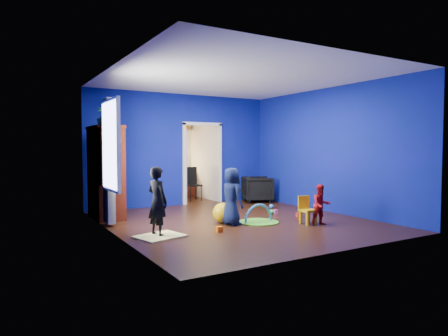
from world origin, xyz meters
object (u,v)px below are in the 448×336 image
child_black (157,201)px  crt_tv (108,170)px  hopper_ball (223,213)px  study_desk (179,185)px  armchair (258,189)px  tv_armoire (106,172)px  folding_chair (193,184)px  toddler_red (321,205)px  vase (109,120)px  child_navy (231,196)px  kid_chair (308,211)px  play_mat (259,222)px

child_black → crt_tv: size_ratio=1.70×
hopper_ball → study_desk: study_desk is taller
armchair → tv_armoire: size_ratio=0.40×
study_desk → folding_chair: bearing=-90.0°
toddler_red → vase: (-3.42, 2.58, 1.68)m
vase → study_desk: 4.34m
study_desk → tv_armoire: bearing=-138.2°
toddler_red → tv_armoire: bearing=156.1°
vase → study_desk: vase is taller
child_black → study_desk: size_ratio=1.35×
child_navy → vase: (-1.92, 1.69, 1.52)m
child_black → crt_tv: crt_tv is taller
kid_chair → folding_chair: size_ratio=0.54×
armchair → hopper_ball: armchair is taller
child_navy → play_mat: child_navy is taller
tv_armoire → folding_chair: size_ratio=2.13×
crt_tv → play_mat: bearing=-39.7°
child_navy → crt_tv: crt_tv is taller
child_navy → crt_tv: bearing=39.2°
play_mat → folding_chair: (0.30, 3.62, 0.45)m
kid_chair → toddler_red: bearing=-52.4°
hopper_ball → child_black: bearing=-163.4°
play_mat → crt_tv: bearing=140.3°
play_mat → study_desk: (0.30, 4.58, 0.36)m
crt_tv → folding_chair: 3.24m
folding_chair → play_mat: bearing=-94.7°
hopper_ball → play_mat: bearing=-26.3°
kid_chair → vase: bearing=144.7°
toddler_red → vase: bearing=159.1°
armchair → child_black: 4.77m
toddler_red → study_desk: size_ratio=0.90×
play_mat → child_navy: bearing=173.4°
folding_chair → child_navy: bearing=-104.2°
study_desk → crt_tv: bearing=-137.8°
tv_armoire → folding_chair: 3.27m
child_navy → tv_armoire: tv_armoire is taller
tv_armoire → play_mat: (2.52, -2.06, -0.97)m
vase → tv_armoire: (0.00, 0.30, -1.10)m
child_navy → study_desk: (0.90, 4.51, -0.18)m
toddler_red → play_mat: size_ratio=0.98×
armchair → child_navy: 3.40m
kid_chair → folding_chair: 4.27m
toddler_red → study_desk: toddler_red is taller
child_black → folding_chair: 4.52m
toddler_red → folding_chair: size_ratio=0.86×
crt_tv → study_desk: bearing=42.2°
toddler_red → kid_chair: toddler_red is taller
kid_chair → armchair: bearing=73.1°
vase → folding_chair: (2.82, 1.86, -1.62)m
armchair → child_navy: child_navy is taller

